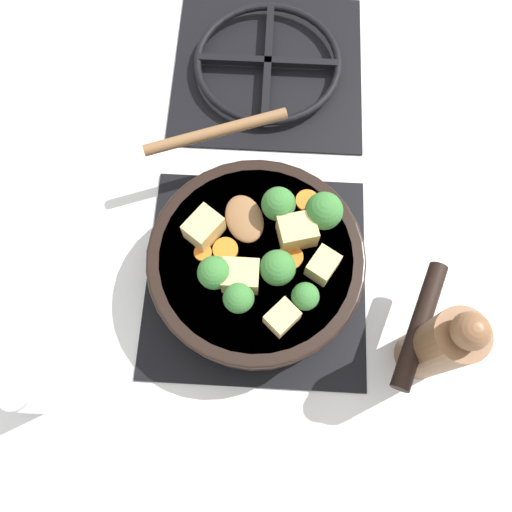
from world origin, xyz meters
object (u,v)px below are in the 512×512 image
Objects in this scene: skillet_pan at (258,263)px; salt_shaker at (29,398)px; wooden_spoon at (229,171)px; pepper_mill at (440,345)px.

salt_shaker is (-0.27, -0.19, -0.02)m from skillet_pan.
skillet_pan is at bearing -68.87° from wooden_spoon.
skillet_pan is at bearing 155.86° from pepper_mill.
salt_shaker is at bearing -145.96° from skillet_pan.
wooden_spoon is (-0.04, 0.12, 0.03)m from skillet_pan.
wooden_spoon is 0.38m from salt_shaker.
pepper_mill is (0.27, -0.22, -0.01)m from wooden_spoon.
wooden_spoon reaches higher than salt_shaker.
skillet_pan is 1.85× the size of wooden_spoon.
wooden_spoon is 2.41× the size of salt_shaker.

